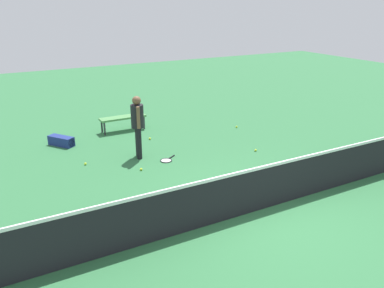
# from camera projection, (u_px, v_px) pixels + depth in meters

# --- Properties ---
(ground_plane) EXTENTS (40.00, 40.00, 0.00)m
(ground_plane) POSITION_uv_depth(u_px,v_px,m) (262.00, 209.00, 8.07)
(ground_plane) COLOR #2D6B3D
(court_net) EXTENTS (10.09, 0.09, 1.07)m
(court_net) POSITION_uv_depth(u_px,v_px,m) (264.00, 187.00, 7.90)
(court_net) COLOR #4C4C51
(court_net) RESTS_ON ground_plane
(player_near_side) EXTENTS (0.41, 0.53, 1.70)m
(player_near_side) POSITION_uv_depth(u_px,v_px,m) (138.00, 122.00, 10.40)
(player_near_side) COLOR black
(player_near_side) RESTS_ON ground_plane
(tennis_racket_near_player) EXTENTS (0.58, 0.46, 0.03)m
(tennis_racket_near_player) POSITION_uv_depth(u_px,v_px,m) (167.00, 160.00, 10.50)
(tennis_racket_near_player) COLOR black
(tennis_racket_near_player) RESTS_ON ground_plane
(tennis_ball_near_player) EXTENTS (0.07, 0.07, 0.07)m
(tennis_ball_near_player) POSITION_uv_depth(u_px,v_px,m) (85.00, 164.00, 10.22)
(tennis_ball_near_player) COLOR #C6E033
(tennis_ball_near_player) RESTS_ON ground_plane
(tennis_ball_by_net) EXTENTS (0.07, 0.07, 0.07)m
(tennis_ball_by_net) POSITION_uv_depth(u_px,v_px,m) (109.00, 203.00, 8.22)
(tennis_ball_by_net) COLOR #C6E033
(tennis_ball_by_net) RESTS_ON ground_plane
(tennis_ball_midcourt) EXTENTS (0.07, 0.07, 0.07)m
(tennis_ball_midcourt) POSITION_uv_depth(u_px,v_px,m) (141.00, 169.00, 9.89)
(tennis_ball_midcourt) COLOR #C6E033
(tennis_ball_midcourt) RESTS_ON ground_plane
(tennis_ball_baseline) EXTENTS (0.07, 0.07, 0.07)m
(tennis_ball_baseline) POSITION_uv_depth(u_px,v_px,m) (256.00, 150.00, 11.15)
(tennis_ball_baseline) COLOR #C6E033
(tennis_ball_baseline) RESTS_ON ground_plane
(tennis_ball_stray_left) EXTENTS (0.07, 0.07, 0.07)m
(tennis_ball_stray_left) POSITION_uv_depth(u_px,v_px,m) (150.00, 139.00, 12.09)
(tennis_ball_stray_left) COLOR #C6E033
(tennis_ball_stray_left) RESTS_ON ground_plane
(tennis_ball_stray_right) EXTENTS (0.07, 0.07, 0.07)m
(tennis_ball_stray_right) POSITION_uv_depth(u_px,v_px,m) (237.00, 127.00, 13.21)
(tennis_ball_stray_right) COLOR #C6E033
(tennis_ball_stray_right) RESTS_ON ground_plane
(courtside_bench) EXTENTS (1.50, 0.40, 0.48)m
(courtside_bench) POSITION_uv_depth(u_px,v_px,m) (123.00, 118.00, 12.79)
(courtside_bench) COLOR #4C8C4C
(courtside_bench) RESTS_ON ground_plane
(equipment_bag) EXTENTS (0.69, 0.82, 0.28)m
(equipment_bag) POSITION_uv_depth(u_px,v_px,m) (62.00, 141.00, 11.55)
(equipment_bag) COLOR navy
(equipment_bag) RESTS_ON ground_plane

